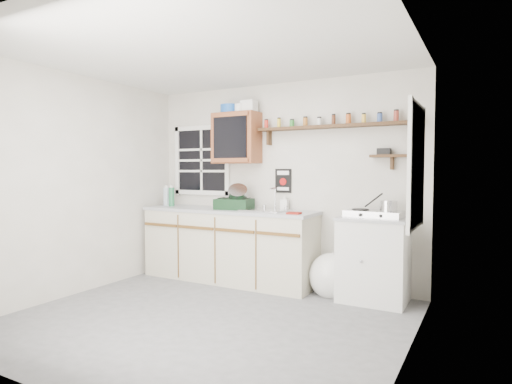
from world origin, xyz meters
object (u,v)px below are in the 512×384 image
right_cabinet (374,259)px  dish_rack (235,201)px  main_cabinet (228,245)px  upper_cabinet (236,138)px  hotplate (374,214)px  spice_shelf (335,125)px

right_cabinet → dish_rack: (-1.74, -0.01, 0.57)m
main_cabinet → upper_cabinet: (0.03, 0.14, 1.36)m
main_cabinet → hotplate: bearing=0.2°
right_cabinet → main_cabinet: bearing=-179.2°
dish_rack → hotplate: size_ratio=0.79×
upper_cabinet → dish_rack: (0.06, -0.13, -0.80)m
main_cabinet → hotplate: (1.84, 0.01, 0.49)m
upper_cabinet → spice_shelf: bearing=3.1°
upper_cabinet → dish_rack: size_ratio=1.34×
main_cabinet → spice_shelf: spice_shelf is taller
main_cabinet → spice_shelf: bearing=9.1°
right_cabinet → upper_cabinet: upper_cabinet is taller
spice_shelf → main_cabinet: bearing=-170.9°
upper_cabinet → spice_shelf: upper_cabinet is taller
hotplate → dish_rack: bearing=-176.4°
right_cabinet → dish_rack: bearing=-179.6°
main_cabinet → hotplate: size_ratio=3.75×
main_cabinet → spice_shelf: 1.99m
main_cabinet → dish_rack: dish_rack is taller
right_cabinet → dish_rack: 1.83m
right_cabinet → upper_cabinet: (-1.80, 0.12, 1.37)m
upper_cabinet → spice_shelf: (1.29, 0.07, 0.11)m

